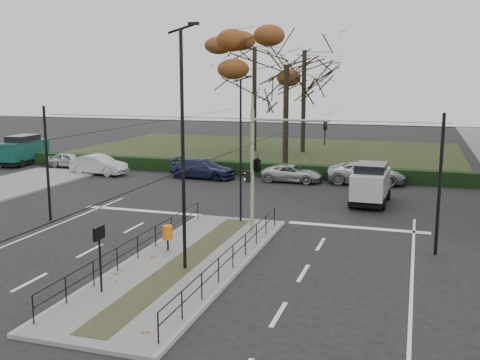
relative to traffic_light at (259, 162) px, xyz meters
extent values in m
plane|color=black|center=(-1.67, -2.48, -3.53)|extent=(140.00, 140.00, 0.00)
cube|color=#64615F|center=(-1.67, -4.98, -3.46)|extent=(4.40, 15.00, 0.14)
cube|color=#242F17|center=(-7.67, 29.52, -3.48)|extent=(38.00, 26.00, 0.10)
cube|color=black|center=(-7.67, 16.12, -3.03)|extent=(38.00, 1.00, 1.00)
cylinder|color=black|center=(-3.72, -11.68, -2.94)|extent=(0.04, 0.04, 0.90)
cylinder|color=black|center=(-3.72, 1.52, -2.94)|extent=(0.04, 0.04, 0.90)
cylinder|color=black|center=(0.38, -11.68, -2.94)|extent=(0.04, 0.04, 0.90)
cylinder|color=black|center=(0.38, 1.52, -2.94)|extent=(0.04, 0.04, 0.90)
cylinder|color=black|center=(-3.72, -5.08, -2.49)|extent=(0.04, 13.20, 0.04)
cylinder|color=black|center=(0.38, -5.08, -2.49)|extent=(0.04, 13.20, 0.04)
cylinder|color=black|center=(-11.27, -0.48, -0.53)|extent=(0.14, 0.14, 6.00)
cylinder|color=black|center=(7.93, -0.48, -0.53)|extent=(0.14, 0.14, 6.00)
cylinder|color=black|center=(-1.67, -1.48, 1.97)|extent=(20.00, 0.02, 0.02)
cylinder|color=black|center=(-1.67, 0.52, 1.97)|extent=(20.00, 0.02, 0.02)
cylinder|color=black|center=(-5.17, -4.48, 1.77)|extent=(0.02, 34.00, 0.02)
cylinder|color=black|center=(1.83, -4.48, 1.77)|extent=(0.02, 34.00, 0.02)
cylinder|color=gray|center=(-0.34, 0.00, -0.48)|extent=(0.18, 0.18, 5.83)
cylinder|color=gray|center=(1.45, 0.00, 1.99)|extent=(3.59, 0.11, 0.11)
imported|color=black|center=(3.02, 0.00, 1.43)|extent=(0.17, 0.20, 1.01)
imported|color=black|center=(-0.09, 0.00, -0.03)|extent=(0.49, 2.23, 0.90)
cube|color=black|center=(-0.54, 0.00, -0.70)|extent=(0.25, 0.18, 0.56)
sphere|color=#FF0C0C|center=(-0.65, 0.00, -0.53)|extent=(0.12, 0.12, 0.12)
sphere|color=#0CE533|center=(-0.65, 0.00, -0.84)|extent=(0.12, 0.12, 0.12)
cylinder|color=black|center=(-2.97, -3.80, -3.13)|extent=(0.08, 0.08, 0.53)
cylinder|color=#DC5C0C|center=(-2.97, -3.80, -2.59)|extent=(0.42, 0.42, 0.58)
cylinder|color=black|center=(-3.17, -8.79, -2.29)|extent=(0.08, 0.08, 2.20)
cube|color=black|center=(-3.17, -8.79, -1.30)|extent=(0.11, 0.61, 0.46)
cube|color=beige|center=(-3.23, -8.79, -1.30)|extent=(0.02, 0.53, 0.39)
cylinder|color=black|center=(-1.38, -5.68, 1.10)|extent=(0.13, 0.13, 8.99)
cube|color=black|center=(-0.87, -5.68, 5.77)|extent=(0.39, 0.16, 0.11)
cylinder|color=black|center=(-1.50, 1.89, 0.20)|extent=(0.11, 0.11, 7.18)
cube|color=black|center=(-1.10, 1.89, 3.92)|extent=(0.31, 0.13, 0.09)
imported|color=#B8BBC0|center=(-20.85, 15.24, -2.92)|extent=(3.67, 1.70, 1.22)
imported|color=#B8BBC0|center=(-16.46, 12.84, -2.77)|extent=(4.76, 2.15, 1.51)
imported|color=#1E2446|center=(-8.23, 13.81, -2.81)|extent=(5.12, 2.37, 1.45)
imported|color=#B8BBC0|center=(-1.52, 14.34, -2.93)|extent=(4.35, 2.05, 1.20)
cube|color=silver|center=(4.44, 8.75, -2.31)|extent=(2.03, 4.49, 1.43)
cube|color=black|center=(4.44, 8.75, -1.45)|extent=(1.80, 2.50, 0.67)
cube|color=black|center=(4.44, 8.75, -3.23)|extent=(2.07, 4.58, 0.18)
cylinder|color=black|center=(5.32, 7.26, -3.20)|extent=(0.25, 0.67, 0.66)
cylinder|color=black|center=(3.46, 7.33, -3.20)|extent=(0.25, 0.67, 0.66)
cylinder|color=black|center=(5.43, 10.17, -3.20)|extent=(0.25, 0.67, 0.66)
cylinder|color=black|center=(3.57, 10.25, -3.20)|extent=(0.25, 0.67, 0.66)
cube|color=#0D3932|center=(-25.42, 15.36, -2.27)|extent=(2.08, 5.05, 1.53)
cube|color=black|center=(-25.42, 15.36, -1.35)|extent=(1.82, 2.81, 0.71)
cube|color=black|center=(-25.42, 15.36, -3.23)|extent=(2.12, 5.16, 0.18)
cylinder|color=black|center=(-24.42, 13.77, -3.20)|extent=(0.25, 0.67, 0.66)
cylinder|color=black|center=(-26.26, 13.68, -3.20)|extent=(0.25, 0.67, 0.66)
cylinder|color=black|center=(-24.58, 17.05, -3.20)|extent=(0.25, 0.67, 0.66)
cylinder|color=black|center=(-26.42, 16.96, -3.20)|extent=(0.25, 0.67, 0.66)
cylinder|color=black|center=(-8.72, 29.36, 1.70)|extent=(0.44, 0.44, 10.26)
ellipsoid|color=#542513|center=(-8.72, 29.36, 6.83)|extent=(10.37, 10.37, 6.45)
cylinder|color=black|center=(-3.93, 30.27, 1.54)|extent=(0.44, 0.44, 9.94)
cylinder|color=black|center=(-3.03, 18.60, 0.73)|extent=(0.44, 0.44, 8.33)
imported|color=#B8BBC0|center=(3.67, 15.18, -2.78)|extent=(5.61, 2.90, 1.51)
camera|label=1|loc=(6.92, -24.82, 3.87)|focal=42.00mm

